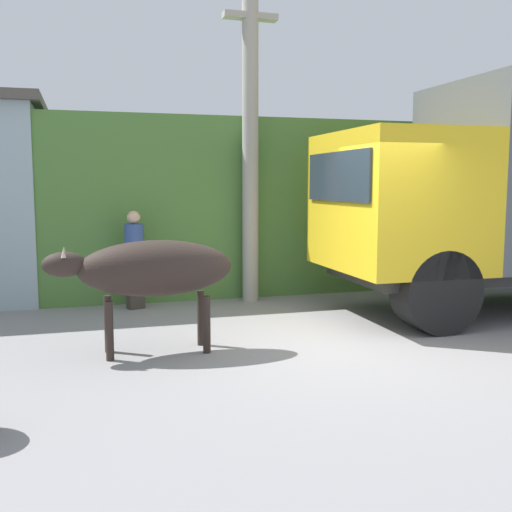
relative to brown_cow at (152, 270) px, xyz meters
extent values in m
plane|color=gray|center=(2.37, -0.37, -1.00)|extent=(60.00, 60.00, 0.00)
cube|color=#4C7A38|center=(2.37, 6.50, 0.57)|extent=(32.00, 6.95, 3.14)
cube|color=gold|center=(3.68, 0.90, 0.74)|extent=(1.87, 2.42, 1.98)
cube|color=#232D38|center=(2.72, 0.90, 1.10)|extent=(0.04, 2.06, 0.69)
cylinder|color=black|center=(3.77, -0.05, -0.43)|extent=(1.13, 0.53, 1.13)
ellipsoid|color=#2D231E|center=(0.05, 0.00, 0.01)|extent=(1.80, 0.66, 0.66)
ellipsoid|color=#2D231E|center=(-0.97, 0.00, 0.10)|extent=(0.49, 0.29, 0.29)
cone|color=#B7AD93|center=(-0.97, -0.11, 0.24)|extent=(0.06, 0.06, 0.11)
cone|color=#B7AD93|center=(-0.97, 0.11, 0.24)|extent=(0.06, 0.06, 0.11)
cylinder|color=#2D231E|center=(-0.51, -0.18, -0.66)|extent=(0.09, 0.09, 0.68)
cylinder|color=#2D231E|center=(-0.51, 0.18, -0.66)|extent=(0.09, 0.09, 0.68)
cylinder|color=#2D231E|center=(0.61, -0.18, -0.66)|extent=(0.09, 0.09, 0.68)
cylinder|color=#2D231E|center=(0.61, 0.18, -0.66)|extent=(0.09, 0.09, 0.68)
cube|color=#38332D|center=(0.02, 2.63, -0.63)|extent=(0.30, 0.25, 0.73)
cylinder|color=#334C8C|center=(0.02, 2.63, 0.05)|extent=(0.39, 0.39, 0.63)
sphere|color=#DBB28E|center=(0.02, 2.63, 0.47)|extent=(0.21, 0.21, 0.21)
cylinder|color=#9E998E|center=(1.97, 2.76, 1.67)|extent=(0.27, 0.27, 5.34)
cube|color=#9E998E|center=(1.97, 2.76, 3.70)|extent=(0.90, 0.22, 0.10)
camera|label=1|loc=(-0.75, -6.98, 0.99)|focal=42.00mm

